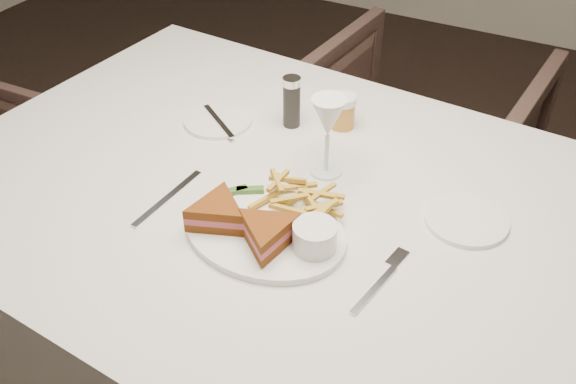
# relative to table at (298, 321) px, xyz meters

# --- Properties ---
(ground) EXTENTS (5.00, 5.00, 0.00)m
(ground) POSITION_rel_table_xyz_m (-0.38, 0.21, -0.38)
(ground) COLOR black
(ground) RESTS_ON ground
(table) EXTENTS (1.62, 1.15, 0.75)m
(table) POSITION_rel_table_xyz_m (0.00, 0.00, 0.00)
(table) COLOR silver
(table) RESTS_ON ground
(chair_far) EXTENTS (0.76, 0.71, 0.73)m
(chair_far) POSITION_rel_table_xyz_m (-0.02, 0.90, -0.01)
(chair_far) COLOR #44302A
(chair_far) RESTS_ON ground
(table_setting) EXTENTS (0.78, 0.64, 0.18)m
(table_setting) POSITION_rel_table_xyz_m (-0.01, -0.04, 0.41)
(table_setting) COLOR white
(table_setting) RESTS_ON table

